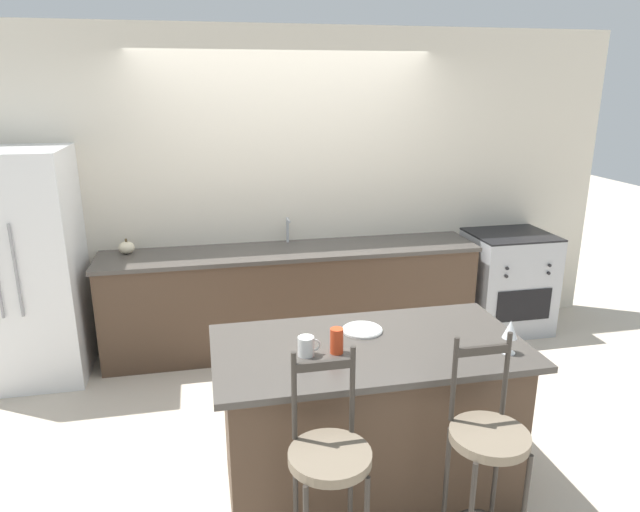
% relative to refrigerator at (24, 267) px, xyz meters
% --- Properties ---
extents(ground_plane, '(18.00, 18.00, 0.00)m').
position_rel_refrigerator_xyz_m(ground_plane, '(2.08, -0.26, -0.89)').
color(ground_plane, beige).
extents(wall_back, '(6.00, 0.07, 2.70)m').
position_rel_refrigerator_xyz_m(wall_back, '(2.08, 0.39, 0.46)').
color(wall_back, beige).
rests_on(wall_back, ground_plane).
extents(back_counter, '(3.20, 0.64, 0.89)m').
position_rel_refrigerator_xyz_m(back_counter, '(2.08, 0.09, -0.45)').
color(back_counter, '#4C3828').
rests_on(back_counter, ground_plane).
extents(sink_faucet, '(0.02, 0.13, 0.22)m').
position_rel_refrigerator_xyz_m(sink_faucet, '(2.08, 0.28, 0.14)').
color(sink_faucet, '#ADAFB5').
rests_on(sink_faucet, back_counter).
extents(kitchen_island, '(1.66, 0.86, 0.92)m').
position_rel_refrigerator_xyz_m(kitchen_island, '(2.19, -1.87, -0.43)').
color(kitchen_island, '#4C3828').
rests_on(kitchen_island, ground_plane).
extents(refrigerator, '(0.81, 0.77, 1.79)m').
position_rel_refrigerator_xyz_m(refrigerator, '(0.00, 0.00, 0.00)').
color(refrigerator, white).
rests_on(refrigerator, ground_plane).
extents(oven_range, '(0.73, 0.66, 0.92)m').
position_rel_refrigerator_xyz_m(oven_range, '(4.11, 0.05, -0.43)').
color(oven_range, '#ADAFB5').
rests_on(oven_range, ground_plane).
extents(bar_stool_near, '(0.36, 0.36, 1.17)m').
position_rel_refrigerator_xyz_m(bar_stool_near, '(1.82, -2.51, -0.28)').
color(bar_stool_near, '#332D28').
rests_on(bar_stool_near, ground_plane).
extents(bar_stool_far, '(0.36, 0.36, 1.17)m').
position_rel_refrigerator_xyz_m(bar_stool_far, '(2.55, -2.52, -0.28)').
color(bar_stool_far, '#332D28').
rests_on(bar_stool_far, ground_plane).
extents(dinner_plate, '(0.22, 0.22, 0.02)m').
position_rel_refrigerator_xyz_m(dinner_plate, '(2.20, -1.70, 0.03)').
color(dinner_plate, white).
rests_on(dinner_plate, kitchen_island).
extents(wine_glass, '(0.08, 0.08, 0.18)m').
position_rel_refrigerator_xyz_m(wine_glass, '(2.85, -2.12, 0.15)').
color(wine_glass, white).
rests_on(wine_glass, kitchen_island).
extents(coffee_mug, '(0.12, 0.08, 0.10)m').
position_rel_refrigerator_xyz_m(coffee_mug, '(1.84, -1.93, 0.07)').
color(coffee_mug, white).
rests_on(coffee_mug, kitchen_island).
extents(tumbler_cup, '(0.07, 0.07, 0.13)m').
position_rel_refrigerator_xyz_m(tumbler_cup, '(1.99, -1.93, 0.09)').
color(tumbler_cup, red).
rests_on(tumbler_cup, kitchen_island).
extents(pumpkin_decoration, '(0.13, 0.13, 0.12)m').
position_rel_refrigerator_xyz_m(pumpkin_decoration, '(0.73, 0.22, 0.05)').
color(pumpkin_decoration, beige).
rests_on(pumpkin_decoration, back_counter).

